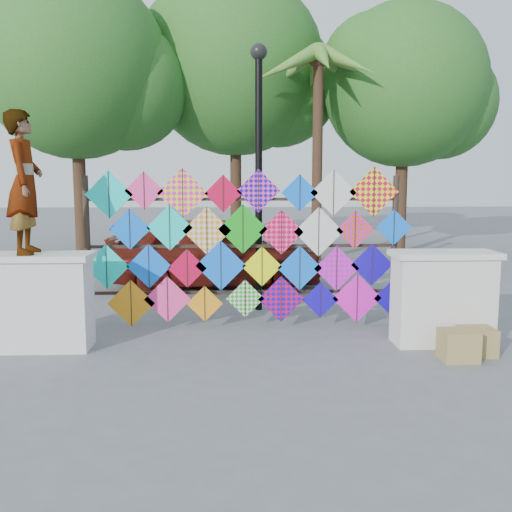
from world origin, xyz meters
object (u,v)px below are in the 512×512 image
at_px(vendor_woman, 25,183).
at_px(lamppost, 259,152).
at_px(kite_rack, 248,248).
at_px(sedan, 216,251).

xyz_separation_m(vendor_woman, lamppost, (3.12, 2.20, 0.49)).
height_order(kite_rack, sedan, kite_rack).
xyz_separation_m(kite_rack, lamppost, (0.22, 1.27, 1.47)).
xyz_separation_m(kite_rack, sedan, (-0.57, 3.38, -0.46)).
height_order(kite_rack, vendor_woman, vendor_woman).
relative_size(kite_rack, lamppost, 1.11).
bearing_deg(lamppost, vendor_woman, -144.77).
relative_size(kite_rack, vendor_woman, 2.71).
bearing_deg(sedan, lamppost, -160.18).
relative_size(kite_rack, sedan, 1.11).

